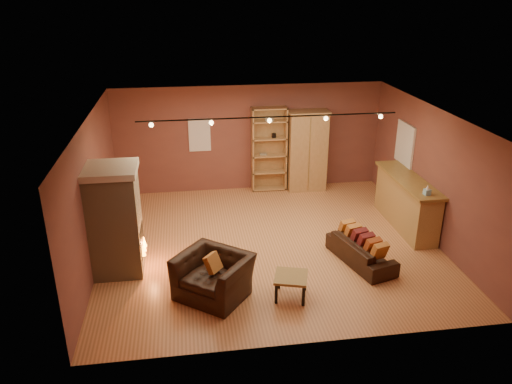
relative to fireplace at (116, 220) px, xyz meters
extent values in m
plane|color=#B06B3E|center=(3.04, 0.60, -1.06)|extent=(7.00, 7.00, 0.00)
plane|color=#59331C|center=(3.04, 0.60, 1.74)|extent=(7.00, 7.00, 0.00)
cube|color=brown|center=(3.04, 3.85, 0.34)|extent=(7.00, 0.02, 2.80)
cube|color=brown|center=(-0.46, 0.60, 0.34)|extent=(0.02, 6.50, 2.80)
cube|color=brown|center=(6.54, 0.60, 0.34)|extent=(0.02, 6.50, 2.80)
cube|color=tan|center=(-0.01, 0.00, -0.06)|extent=(0.90, 0.90, 2.00)
cube|color=beige|center=(-0.01, 0.00, 1.00)|extent=(0.98, 0.98, 0.12)
cube|color=black|center=(0.40, 0.00, -0.46)|extent=(0.10, 0.65, 0.55)
cone|color=orange|center=(0.46, 0.00, -0.58)|extent=(0.10, 0.10, 0.22)
cube|color=white|center=(1.74, 3.83, 0.49)|extent=(0.56, 0.04, 0.86)
cube|color=tan|center=(3.54, 3.83, 0.06)|extent=(0.92, 0.04, 2.25)
cube|color=tan|center=(3.10, 3.67, 0.06)|extent=(0.04, 0.36, 2.25)
cube|color=tan|center=(3.98, 3.67, 0.06)|extent=(0.04, 0.36, 2.25)
cube|color=gray|center=(3.38, 3.67, -0.06)|extent=(0.18, 0.12, 0.05)
cube|color=black|center=(3.66, 3.67, 0.44)|extent=(0.10, 0.10, 0.12)
cube|color=tan|center=(3.54, 3.67, -1.02)|extent=(0.92, 0.36, 0.04)
cube|color=tan|center=(3.54, 3.67, -0.55)|extent=(0.92, 0.36, 0.03)
cube|color=tan|center=(3.54, 3.67, -0.09)|extent=(0.92, 0.36, 0.03)
cube|color=tan|center=(3.54, 3.67, 0.37)|extent=(0.92, 0.36, 0.04)
cube|color=tan|center=(3.54, 3.67, 0.83)|extent=(0.92, 0.36, 0.04)
cube|color=tan|center=(3.54, 3.67, 1.17)|extent=(0.92, 0.36, 0.04)
cube|color=tan|center=(4.54, 3.58, -0.02)|extent=(1.00, 0.55, 2.09)
cube|color=olive|center=(4.54, 3.31, -0.02)|extent=(0.02, 0.01, 1.99)
cube|color=tan|center=(4.54, 3.58, 1.06)|extent=(1.06, 0.61, 0.06)
cube|color=tan|center=(6.24, 1.02, -0.51)|extent=(0.53, 2.32, 1.11)
cube|color=olive|center=(6.24, 1.02, 0.08)|extent=(0.65, 2.44, 0.06)
cube|color=#87BED8|center=(6.19, 0.08, 0.16)|extent=(0.12, 0.12, 0.11)
cone|color=white|center=(6.19, 0.08, 0.26)|extent=(0.08, 0.08, 0.10)
cube|color=white|center=(6.51, 2.00, 0.59)|extent=(0.05, 0.90, 1.00)
imported|color=black|center=(4.70, -0.41, -0.74)|extent=(0.90, 1.69, 0.64)
cube|color=#C47632|center=(4.85, -0.94, -0.53)|extent=(0.35, 0.30, 0.36)
cube|color=#A44820|center=(4.79, -0.73, -0.53)|extent=(0.35, 0.30, 0.36)
cube|color=maroon|center=(4.73, -0.52, -0.53)|extent=(0.35, 0.30, 0.36)
cube|color=maroon|center=(4.67, -0.31, -0.53)|extent=(0.35, 0.30, 0.36)
cube|color=#C47632|center=(4.61, -0.09, -0.53)|extent=(0.35, 0.30, 0.36)
cube|color=#C47632|center=(4.55, 0.12, -0.53)|extent=(0.35, 0.30, 0.36)
imported|color=black|center=(1.73, -1.13, -0.54)|extent=(1.42, 1.35, 1.05)
cube|color=#C47632|center=(1.73, -1.13, -0.41)|extent=(0.37, 0.38, 0.34)
cube|color=olive|center=(3.07, -1.39, -0.66)|extent=(0.70, 0.70, 0.05)
cube|color=black|center=(2.84, -1.62, -0.87)|extent=(0.05, 0.05, 0.38)
cube|color=black|center=(3.31, -1.62, -0.87)|extent=(0.05, 0.05, 0.38)
cube|color=black|center=(2.84, -1.15, -0.87)|extent=(0.05, 0.05, 0.38)
cube|color=black|center=(3.31, -1.15, -0.87)|extent=(0.05, 0.05, 0.38)
cylinder|color=black|center=(3.04, 0.80, 1.66)|extent=(5.20, 0.03, 0.03)
sphere|color=#FFD88C|center=(0.74, 0.80, 1.59)|extent=(0.09, 0.09, 0.09)
sphere|color=#FFD88C|center=(1.89, 0.80, 1.59)|extent=(0.09, 0.09, 0.09)
sphere|color=#FFD88C|center=(3.04, 0.80, 1.59)|extent=(0.09, 0.09, 0.09)
sphere|color=#FFD88C|center=(4.19, 0.80, 1.59)|extent=(0.09, 0.09, 0.09)
sphere|color=#FFD88C|center=(5.34, 0.80, 1.59)|extent=(0.09, 0.09, 0.09)
camera|label=1|loc=(1.38, -8.70, 4.05)|focal=35.00mm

